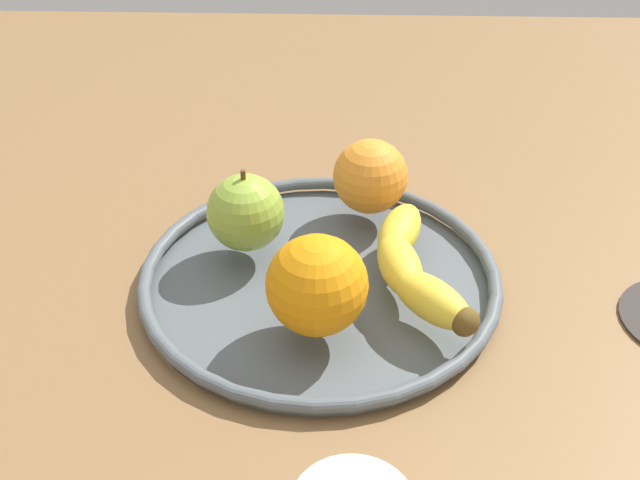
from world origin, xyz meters
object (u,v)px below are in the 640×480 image
object	(u,v)px
fruit_bowl	(320,276)
banana	(412,266)
apple	(246,212)
orange_back_right	(370,176)
orange_front_right	(321,285)

from	to	relation	value
fruit_bowl	banana	bearing A→B (deg)	78.03
apple	fruit_bowl	bearing A→B (deg)	63.41
fruit_bowl	banana	distance (cm)	8.22
banana	fruit_bowl	bearing A→B (deg)	-114.23
orange_back_right	orange_front_right	distance (cm)	17.19
fruit_bowl	orange_back_right	bearing A→B (deg)	155.41
fruit_bowl	banana	xyz separation A→B (cm)	(1.62, 7.64, 2.56)
banana	apple	xyz separation A→B (cm)	(-4.92, -14.23, 1.75)
banana	apple	bearing A→B (deg)	-121.32
fruit_bowl	orange_back_right	size ratio (longest dim) A/B	4.44
fruit_bowl	orange_front_right	xyz separation A→B (cm)	(7.09, 0.32, 4.81)
orange_front_right	orange_back_right	bearing A→B (deg)	166.30
fruit_bowl	banana	size ratio (longest dim) A/B	1.79
fruit_bowl	orange_back_right	xyz separation A→B (cm)	(-9.60, 4.39, 4.39)
fruit_bowl	orange_back_right	world-z (taller)	orange_back_right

